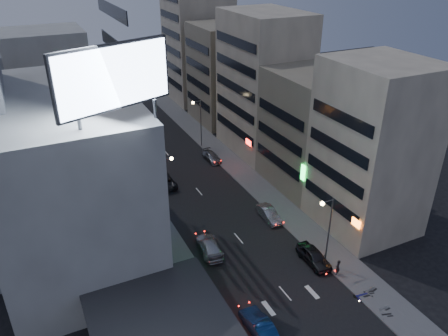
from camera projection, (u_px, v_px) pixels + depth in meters
ground at (309, 322)px, 39.71m from camera, size 180.00×180.00×0.00m
sidewalk_left at (135, 191)px, 60.68m from camera, size 4.00×120.00×0.12m
sidewalk_right at (237, 168)px, 66.82m from camera, size 4.00×120.00×0.12m
white_building at (67, 179)px, 45.12m from camera, size 14.00×24.00×18.00m
shophouse_near at (372, 149)px, 49.32m from camera, size 10.00×11.00×20.00m
shophouse_mid at (313, 130)px, 59.65m from camera, size 11.00×12.00×16.00m
shophouse_far at (263, 84)px, 68.51m from camera, size 10.00×14.00×22.00m
far_left_a at (53, 99)px, 65.29m from camera, size 11.00×10.00×20.00m
far_left_b at (44, 92)px, 76.67m from camera, size 12.00×10.00×15.00m
far_right_a at (225, 74)px, 81.65m from camera, size 11.00×12.00×18.00m
far_right_b at (198, 43)px, 91.71m from camera, size 12.00×12.00×24.00m
billboard at (114, 78)px, 32.82m from camera, size 9.52×3.75×6.20m
street_lamp_right_near at (327, 223)px, 44.34m from camera, size 1.60×0.44×8.02m
street_lamp_left at (166, 179)px, 52.64m from camera, size 1.60×0.44×8.02m
street_lamp_right_far at (199, 117)px, 71.61m from camera, size 1.60×0.44×8.02m
parked_car_right_near at (314, 256)px, 46.72m from camera, size 2.02×4.85×1.64m
parked_car_right_mid at (269, 214)px, 54.26m from camera, size 1.73×4.49×1.46m
parked_car_left at (164, 181)px, 61.83m from camera, size 2.56×5.39×1.49m
parked_car_right_far at (212, 157)px, 69.00m from camera, size 1.94×4.53×1.30m
road_car_blue at (259, 326)px, 38.22m from camera, size 1.73×4.92×1.62m
road_car_silver at (209, 246)px, 48.41m from camera, size 2.96×5.59×1.54m
person at (338, 267)px, 44.86m from camera, size 0.76×0.68×1.76m
scooter_black_a at (392, 309)px, 40.27m from camera, size 0.99×1.70×0.99m
scooter_silver_a at (388, 302)px, 41.08m from camera, size 0.64×1.70×1.02m
scooter_blue at (368, 288)px, 42.61m from camera, size 0.81×1.93×1.15m
scooter_black_b at (373, 287)px, 42.88m from camera, size 1.03×1.74×1.01m
scooter_silver_b at (374, 282)px, 43.37m from camera, size 1.09×2.04×1.19m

